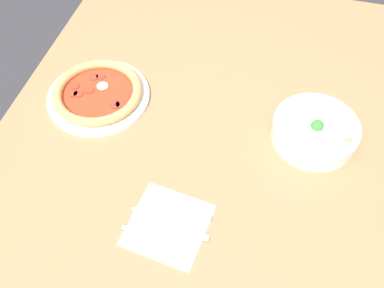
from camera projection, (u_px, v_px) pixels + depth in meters
The scene contains 7 objects.
ground_plane at pixel (192, 246), 1.73m from camera, with size 8.00×8.00×0.00m, color #333338.
dining_table at pixel (191, 149), 1.19m from camera, with size 1.36×0.99×0.76m.
pizza at pixel (98, 93), 1.17m from camera, with size 0.28×0.28×0.04m.
bowl at pixel (315, 130), 1.08m from camera, with size 0.22×0.22×0.07m.
napkin at pixel (168, 225), 0.95m from camera, with size 0.19×0.19×0.00m.
fork at pixel (170, 214), 0.96m from camera, with size 0.03×0.18×0.00m.
knife at pixel (162, 232), 0.94m from camera, with size 0.03×0.19×0.01m.
Camera 1 is at (0.68, 0.18, 1.63)m, focal length 40.00 mm.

